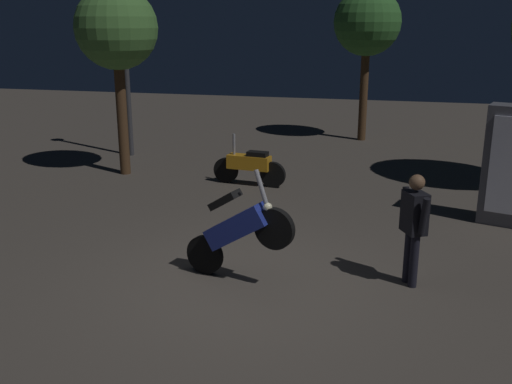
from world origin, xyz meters
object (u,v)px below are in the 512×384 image
object	(u,v)px
person_rider_beside	(414,221)
streetlamp_near	(125,41)
motorcycle_blue_foreground	(238,230)
motorcycle_orange_parked_left	(249,165)

from	to	relation	value
person_rider_beside	streetlamp_near	distance (m)	9.89
motorcycle_blue_foreground	person_rider_beside	distance (m)	2.36
motorcycle_blue_foreground	person_rider_beside	size ratio (longest dim) A/B	1.05
motorcycle_blue_foreground	streetlamp_near	bearing A→B (deg)	140.04
person_rider_beside	streetlamp_near	bearing A→B (deg)	110.46
motorcycle_orange_parked_left	person_rider_beside	size ratio (longest dim) A/B	1.07
streetlamp_near	motorcycle_orange_parked_left	bearing A→B (deg)	-28.75
motorcycle_blue_foreground	person_rider_beside	bearing A→B (deg)	26.06
person_rider_beside	motorcycle_blue_foreground	bearing A→B (deg)	163.66
streetlamp_near	motorcycle_blue_foreground	bearing A→B (deg)	-54.57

